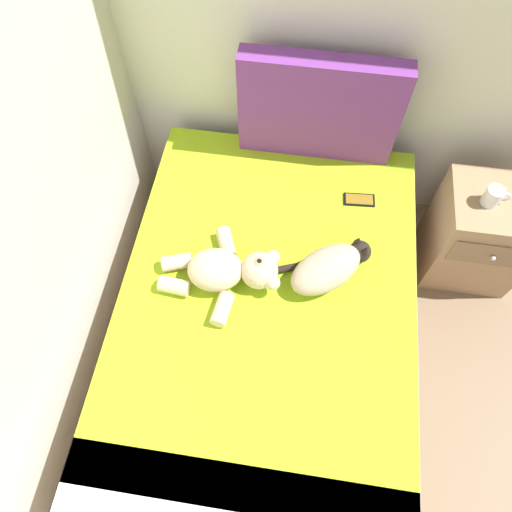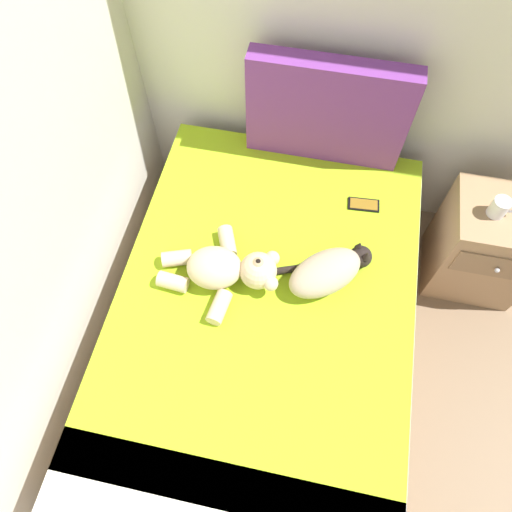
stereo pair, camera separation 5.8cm
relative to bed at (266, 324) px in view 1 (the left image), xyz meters
name	(u,v)px [view 1 (the left image)]	position (x,y,z in m)	size (l,w,h in m)	color
bed	(266,324)	(0.00, 0.00, 0.00)	(1.33, 1.92, 0.54)	#9E7A56
patterned_cushion	(319,109)	(0.12, 0.89, 0.54)	(0.75, 0.11, 0.54)	#72338C
cat	(329,267)	(0.25, 0.17, 0.34)	(0.42, 0.37, 0.15)	tan
teddy_bear	(228,271)	(-0.18, 0.08, 0.35)	(0.54, 0.47, 0.17)	beige
cell_phone	(359,200)	(0.37, 0.59, 0.28)	(0.15, 0.08, 0.01)	black
nightstand	(478,235)	(1.03, 0.64, 0.04)	(0.46, 0.42, 0.60)	#9E7A56
mug	(493,196)	(0.96, 0.62, 0.38)	(0.12, 0.08, 0.09)	silver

